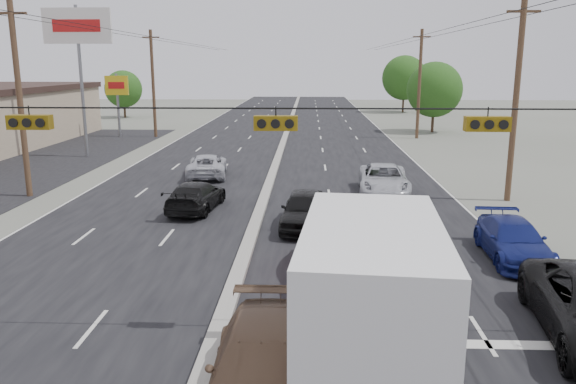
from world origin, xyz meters
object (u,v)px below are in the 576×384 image
(tree_left_far, at_px, (123,89))
(oncoming_near, at_px, (196,196))
(queue_car_b, at_px, (370,232))
(utility_pole_left_c, at_px, (153,83))
(pole_sign_far, at_px, (117,91))
(oncoming_far, at_px, (207,166))
(queue_car_d, at_px, (513,241))
(red_sedan, at_px, (329,252))
(utility_pole_right_b, at_px, (516,100))
(queue_car_c, at_px, (384,180))
(box_truck, at_px, (370,301))
(pole_sign_billboard, at_px, (78,36))
(utility_pole_right_c, at_px, (419,84))
(tree_right_far, at_px, (404,78))
(tan_sedan, at_px, (263,369))
(utility_pole_left_b, at_px, (20,99))
(tree_right_mid, at_px, (434,90))
(queue_car_a, at_px, (305,210))

(tree_left_far, distance_m, oncoming_near, 51.32)
(queue_car_b, bearing_deg, utility_pole_left_c, 125.30)
(pole_sign_far, bearing_deg, oncoming_far, -58.29)
(queue_car_d, bearing_deg, red_sedan, -162.55)
(utility_pole_right_b, distance_m, oncoming_far, 17.99)
(red_sedan, height_order, queue_car_c, red_sedan)
(box_truck, xyz_separation_m, oncoming_near, (-6.69, 14.74, -1.25))
(pole_sign_billboard, relative_size, oncoming_far, 2.19)
(queue_car_c, bearing_deg, pole_sign_billboard, 154.46)
(utility_pole_right_c, distance_m, tree_right_far, 30.20)
(queue_car_b, height_order, oncoming_far, oncoming_far)
(box_truck, bearing_deg, tan_sedan, -155.31)
(utility_pole_left_b, height_order, queue_car_d, utility_pole_left_b)
(utility_pole_left_c, xyz_separation_m, pole_sign_billboard, (-2.00, -12.00, 3.76))
(utility_pole_left_c, distance_m, tree_left_far, 22.19)
(tree_left_far, bearing_deg, red_sedan, -65.87)
(utility_pole_left_b, height_order, pole_sign_far, utility_pole_left_b)
(box_truck, relative_size, oncoming_near, 1.60)
(tree_left_far, xyz_separation_m, red_sedan, (25.00, -55.81, -2.93))
(utility_pole_left_b, distance_m, utility_pole_right_b, 25.00)
(tree_left_far, bearing_deg, oncoming_near, -68.32)
(utility_pole_left_c, height_order, box_truck, utility_pole_left_c)
(tree_left_far, bearing_deg, tree_right_mid, -22.07)
(oncoming_far, bearing_deg, oncoming_near, 89.79)
(tree_right_far, height_order, tan_sedan, tree_right_far)
(utility_pole_left_b, height_order, queue_car_a, utility_pole_left_b)
(utility_pole_right_b, bearing_deg, tree_right_far, 86.36)
(tan_sedan, height_order, red_sedan, red_sedan)
(tree_right_mid, relative_size, red_sedan, 1.50)
(tree_right_mid, distance_m, tree_right_far, 25.03)
(oncoming_near, bearing_deg, tan_sedan, 112.27)
(pole_sign_billboard, distance_m, oncoming_near, 21.00)
(utility_pole_left_b, xyz_separation_m, tree_right_far, (28.50, 55.00, -0.15))
(pole_sign_billboard, bearing_deg, queue_car_d, -42.44)
(queue_car_b, bearing_deg, queue_car_d, -2.88)
(pole_sign_billboard, relative_size, pole_sign_far, 1.83)
(pole_sign_far, distance_m, tan_sedan, 46.65)
(red_sedan, distance_m, queue_car_b, 3.18)
(utility_pole_right_c, relative_size, tree_left_far, 1.63)
(tree_right_far, distance_m, oncoming_near, 60.83)
(tree_right_far, height_order, queue_car_c, tree_right_far)
(box_truck, distance_m, queue_car_d, 10.32)
(pole_sign_billboard, xyz_separation_m, tree_left_far, (-7.50, 32.00, -5.15))
(utility_pole_right_c, xyz_separation_m, tan_sedan, (-11.10, -43.13, -4.33))
(utility_pole_right_c, xyz_separation_m, queue_car_c, (-6.19, -23.81, -4.33))
(pole_sign_far, relative_size, queue_car_c, 1.07)
(pole_sign_far, xyz_separation_m, tan_sedan, (17.40, -43.13, -3.63))
(queue_car_b, bearing_deg, tan_sedan, -99.94)
(pole_sign_far, distance_m, queue_car_a, 35.53)
(pole_sign_far, xyz_separation_m, queue_car_d, (25.60, -34.04, -3.72))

